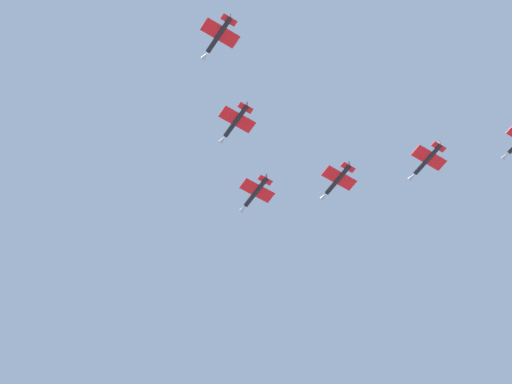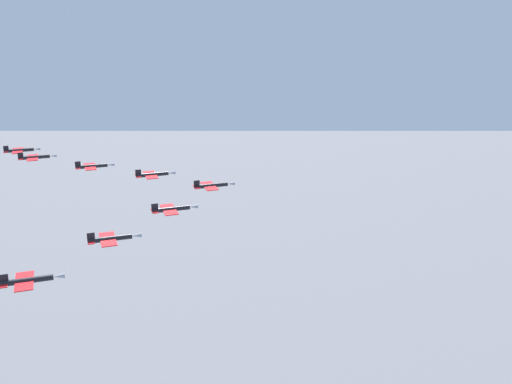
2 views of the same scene
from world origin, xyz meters
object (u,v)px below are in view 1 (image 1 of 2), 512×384
(jet_port_inner, at_px, (235,122))
(jet_starboard_inner, at_px, (337,180))
(jet_lead, at_px, (255,193))
(jet_starboard_outer, at_px, (427,160))
(jet_port_outer, at_px, (218,36))

(jet_port_inner, bearing_deg, jet_starboard_inner, 0.00)
(jet_lead, relative_size, jet_starboard_outer, 1.00)
(jet_lead, xyz_separation_m, jet_port_outer, (29.15, -25.45, 0.56))
(jet_port_inner, height_order, jet_port_outer, jet_port_outer)
(jet_port_inner, bearing_deg, jet_starboard_outer, -20.47)
(jet_lead, distance_m, jet_starboard_inner, 18.62)
(jet_port_inner, bearing_deg, jet_port_outer, -131.76)
(jet_port_outer, bearing_deg, jet_port_inner, 48.24)
(jet_port_inner, distance_m, jet_starboard_outer, 42.89)
(jet_port_outer, xyz_separation_m, jet_starboard_outer, (-2.50, 53.50, -1.13))
(jet_port_outer, height_order, jet_starboard_outer, jet_port_outer)
(jet_lead, height_order, jet_starboard_outer, jet_lead)
(jet_lead, xyz_separation_m, jet_starboard_inner, (12.29, 13.98, -0.43))
(jet_port_inner, height_order, jet_starboard_outer, jet_port_inner)
(jet_starboard_inner, bearing_deg, jet_lead, 136.00)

